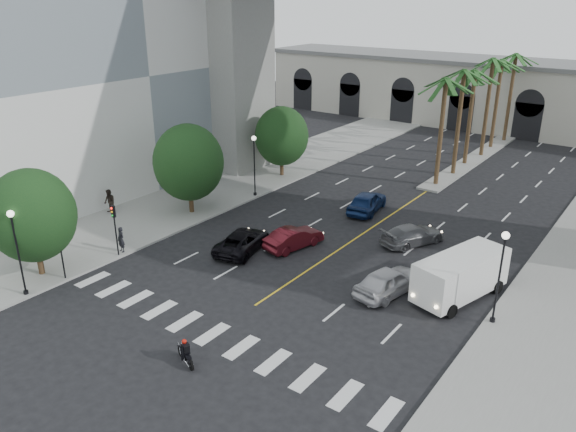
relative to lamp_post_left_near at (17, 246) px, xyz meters
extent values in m
plane|color=black|center=(11.40, 5.00, -3.22)|extent=(140.00, 140.00, 0.00)
cube|color=gray|center=(-3.60, 20.00, -3.15)|extent=(8.00, 100.00, 0.15)
cube|color=gray|center=(11.40, 43.00, -3.12)|extent=(2.00, 24.00, 0.20)
cube|color=silver|center=(-15.60, 17.00, 6.78)|extent=(16.00, 32.00, 20.00)
cube|color=beige|center=(11.40, 60.00, 0.78)|extent=(70.00, 10.00, 8.00)
cube|color=slate|center=(11.40, 60.00, 5.03)|extent=(71.00, 10.50, 0.50)
cube|color=gray|center=(-7.10, 27.00, 7.18)|extent=(5.00, 6.00, 20.80)
cylinder|color=#47331E|center=(11.40, 33.00, 1.53)|extent=(0.40, 0.40, 9.50)
cylinder|color=#47331E|center=(11.50, 37.00, 1.68)|extent=(0.40, 0.40, 9.80)
cylinder|color=#47331E|center=(11.20, 41.00, 1.43)|extent=(0.40, 0.40, 9.30)
cylinder|color=#47331E|center=(11.55, 45.00, 1.83)|extent=(0.40, 0.40, 10.10)
cylinder|color=#47331E|center=(11.30, 49.00, 1.58)|extent=(0.40, 0.40, 9.60)
cylinder|color=#47331E|center=(11.60, 53.00, 1.73)|extent=(0.40, 0.40, 9.90)
cylinder|color=#382616|center=(-1.60, 2.00, -2.05)|extent=(0.36, 0.36, 2.34)
ellipsoid|color=black|center=(-1.60, 2.00, 0.81)|extent=(5.20, 5.20, 5.72)
cylinder|color=#382616|center=(-1.60, 15.00, -2.00)|extent=(0.36, 0.36, 2.45)
ellipsoid|color=black|center=(-1.60, 15.00, 0.99)|extent=(5.44, 5.44, 5.98)
cylinder|color=#382616|center=(-1.60, 27.00, -2.09)|extent=(0.36, 0.36, 2.27)
ellipsoid|color=black|center=(-1.60, 27.00, 0.68)|extent=(5.04, 5.04, 5.54)
cylinder|color=black|center=(0.00, 0.00, -3.04)|extent=(0.28, 0.28, 0.36)
cylinder|color=black|center=(0.00, 0.00, -0.62)|extent=(0.11, 0.11, 5.00)
sphere|color=white|center=(0.00, 0.00, 1.93)|extent=(0.40, 0.40, 0.40)
cylinder|color=black|center=(0.00, 21.00, -3.04)|extent=(0.28, 0.28, 0.36)
cylinder|color=black|center=(0.00, 21.00, -0.62)|extent=(0.11, 0.11, 5.00)
sphere|color=white|center=(0.00, 21.00, 1.93)|extent=(0.40, 0.40, 0.40)
cylinder|color=black|center=(22.80, 13.00, -3.04)|extent=(0.28, 0.28, 0.36)
cylinder|color=black|center=(22.80, 13.00, -0.62)|extent=(0.11, 0.11, 5.00)
sphere|color=white|center=(22.80, 13.00, 1.93)|extent=(0.40, 0.40, 0.40)
cylinder|color=black|center=(0.10, 2.50, -1.47)|extent=(0.10, 0.10, 3.50)
cube|color=black|center=(0.10, 2.50, 0.03)|extent=(0.25, 0.18, 0.80)
cylinder|color=black|center=(0.10, 6.50, -1.47)|extent=(0.10, 0.10, 3.50)
cube|color=black|center=(0.10, 6.50, 0.03)|extent=(0.25, 0.18, 0.80)
cylinder|color=black|center=(11.48, 1.24, -2.95)|extent=(0.53, 0.28, 0.53)
cylinder|color=black|center=(12.66, 0.76, -2.95)|extent=(0.53, 0.28, 0.53)
cube|color=silver|center=(12.11, 0.98, -2.88)|extent=(0.42, 0.36, 0.23)
cube|color=black|center=(11.99, 1.03, -2.63)|extent=(0.53, 0.37, 0.18)
cube|color=black|center=(12.36, 0.88, -2.67)|extent=(0.45, 0.35, 0.11)
cylinder|color=black|center=(11.66, 1.17, -2.44)|extent=(0.21, 0.46, 0.03)
cube|color=black|center=(12.17, 0.96, -2.33)|extent=(0.34, 0.40, 0.46)
cube|color=black|center=(12.30, 0.91, -2.29)|extent=(0.22, 0.29, 0.34)
sphere|color=#BA170C|center=(12.05, 1.01, -2.03)|extent=(0.23, 0.23, 0.23)
imported|color=#BCBBC1|center=(16.83, 12.67, -2.41)|extent=(2.83, 5.06, 1.63)
imported|color=#4B0F16|center=(8.71, 14.54, -2.49)|extent=(2.47, 4.65, 1.46)
imported|color=black|center=(6.15, 12.09, -2.52)|extent=(3.43, 5.43, 1.40)
imported|color=slate|center=(15.01, 19.97, -2.52)|extent=(3.73, 5.18, 1.39)
imported|color=navy|center=(9.45, 23.56, -2.38)|extent=(2.72, 5.20, 1.69)
cube|color=white|center=(20.31, 14.69, -1.74)|extent=(3.89, 6.56, 2.28)
cube|color=black|center=(19.51, 11.89, -1.45)|extent=(2.11, 0.86, 0.97)
cylinder|color=black|center=(18.67, 12.91, -2.82)|extent=(0.53, 0.86, 0.80)
cylinder|color=black|center=(20.76, 12.31, -2.82)|extent=(0.53, 0.86, 0.80)
cylinder|color=black|center=(19.87, 17.08, -2.82)|extent=(0.53, 0.86, 0.80)
cylinder|color=black|center=(21.95, 16.48, -2.82)|extent=(0.53, 0.86, 0.80)
imported|color=black|center=(-0.10, 6.97, -2.20)|extent=(0.69, 0.51, 1.75)
imported|color=black|center=(-6.49, 10.95, -2.09)|extent=(1.07, 0.90, 1.96)
camera|label=1|loc=(29.09, -14.07, 13.26)|focal=35.00mm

